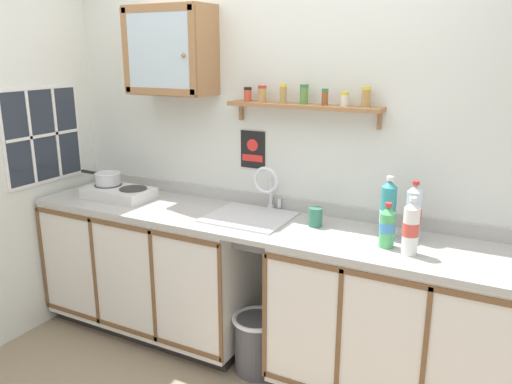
# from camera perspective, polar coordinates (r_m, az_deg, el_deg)

# --- Properties ---
(back_wall) EXTENTS (3.64, 0.07, 2.46)m
(back_wall) POSITION_cam_1_polar(r_m,az_deg,el_deg) (3.22, 2.20, 3.91)
(back_wall) COLOR silver
(back_wall) RESTS_ON ground
(lower_cabinet_run) EXTENTS (1.48, 0.59, 0.89)m
(lower_cabinet_run) POSITION_cam_1_polar(r_m,az_deg,el_deg) (3.61, -11.41, -8.29)
(lower_cabinet_run) COLOR black
(lower_cabinet_run) RESTS_ON ground
(lower_cabinet_run_right) EXTENTS (1.29, 0.59, 0.89)m
(lower_cabinet_run_right) POSITION_cam_1_polar(r_m,az_deg,el_deg) (2.95, 15.07, -14.20)
(lower_cabinet_run_right) COLOR black
(lower_cabinet_run_right) RESTS_ON ground
(countertop) EXTENTS (3.00, 0.61, 0.03)m
(countertop) POSITION_cam_1_polar(r_m,az_deg,el_deg) (3.04, -0.47, -3.38)
(countertop) COLOR #B2B2AD
(countertop) RESTS_ON lower_cabinet_run
(backsplash) EXTENTS (3.00, 0.02, 0.08)m
(backsplash) POSITION_cam_1_polar(r_m,az_deg,el_deg) (3.26, 1.88, -1.05)
(backsplash) COLOR #B2B2AD
(backsplash) RESTS_ON countertop
(sink) EXTENTS (0.48, 0.47, 0.42)m
(sink) POSITION_cam_1_polar(r_m,az_deg,el_deg) (3.08, -0.52, -3.27)
(sink) COLOR silver
(sink) RESTS_ON countertop
(hot_plate_stove) EXTENTS (0.46, 0.27, 0.08)m
(hot_plate_stove) POSITION_cam_1_polar(r_m,az_deg,el_deg) (3.58, -15.01, -0.09)
(hot_plate_stove) COLOR silver
(hot_plate_stove) RESTS_ON countertop
(saucepan) EXTENTS (0.34, 0.17, 0.08)m
(saucepan) POSITION_cam_1_polar(r_m,az_deg,el_deg) (3.65, -16.23, 1.50)
(saucepan) COLOR silver
(saucepan) RESTS_ON hot_plate_stove
(bottle_opaque_white_0) EXTENTS (0.08, 0.08, 0.29)m
(bottle_opaque_white_0) POSITION_cam_1_polar(r_m,az_deg,el_deg) (2.60, 16.85, -3.86)
(bottle_opaque_white_0) COLOR white
(bottle_opaque_white_0) RESTS_ON countertop
(bottle_detergent_teal_1) EXTENTS (0.08, 0.08, 0.33)m
(bottle_detergent_teal_1) POSITION_cam_1_polar(r_m,az_deg,el_deg) (2.80, 14.47, -2.02)
(bottle_detergent_teal_1) COLOR teal
(bottle_detergent_teal_1) RESTS_ON countertop
(bottle_soda_green_2) EXTENTS (0.08, 0.08, 0.23)m
(bottle_soda_green_2) POSITION_cam_1_polar(r_m,az_deg,el_deg) (2.67, 14.39, -3.77)
(bottle_soda_green_2) COLOR #4CB266
(bottle_soda_green_2) RESTS_ON countertop
(bottle_water_clear_3) EXTENTS (0.08, 0.08, 0.32)m
(bottle_water_clear_3) POSITION_cam_1_polar(r_m,az_deg,el_deg) (2.80, 17.12, -2.24)
(bottle_water_clear_3) COLOR silver
(bottle_water_clear_3) RESTS_ON countertop
(mug) EXTENTS (0.09, 0.11, 0.11)m
(mug) POSITION_cam_1_polar(r_m,az_deg,el_deg) (2.93, 6.63, -2.76)
(mug) COLOR #337259
(mug) RESTS_ON countertop
(wall_cabinet) EXTENTS (0.56, 0.29, 0.54)m
(wall_cabinet) POSITION_cam_1_polar(r_m,az_deg,el_deg) (3.37, -9.48, 15.26)
(wall_cabinet) COLOR #996B42
(spice_shelf) EXTENTS (0.93, 0.14, 0.23)m
(spice_shelf) POSITION_cam_1_polar(r_m,az_deg,el_deg) (3.00, 5.26, 9.82)
(spice_shelf) COLOR #996B42
(warning_sign) EXTENTS (0.17, 0.01, 0.24)m
(warning_sign) POSITION_cam_1_polar(r_m,az_deg,el_deg) (3.25, -0.36, 4.71)
(warning_sign) COLOR black
(window) EXTENTS (0.03, 0.63, 0.65)m
(window) POSITION_cam_1_polar(r_m,az_deg,el_deg) (3.76, -22.65, 5.85)
(window) COLOR #262D38
(trash_bin) EXTENTS (0.30, 0.30, 0.36)m
(trash_bin) POSITION_cam_1_polar(r_m,az_deg,el_deg) (3.21, 0.11, -16.39)
(trash_bin) COLOR #4C4C51
(trash_bin) RESTS_ON ground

